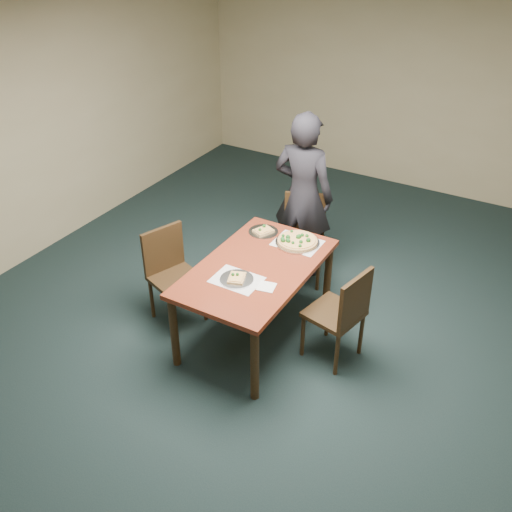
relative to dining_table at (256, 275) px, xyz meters
The scene contains 13 objects.
ground 0.70m from the dining_table, 50.80° to the right, with size 8.00×8.00×0.00m, color black.
room_shell 1.11m from the dining_table, 50.80° to the right, with size 8.00×8.00×8.00m.
dining_table is the anchor object (origin of this frame).
chair_far 1.09m from the dining_table, 93.58° to the left, with size 0.55×0.55×0.91m.
chair_left 0.85m from the dining_table, 169.94° to the right, with size 0.54×0.54×0.91m.
chair_right 0.80m from the dining_table, ahead, with size 0.50×0.50×0.91m.
diner 1.22m from the dining_table, 96.83° to the left, with size 0.63×0.42×1.74m, color black.
placemat_main 0.54m from the dining_table, 75.04° to the left, with size 0.42×0.32×0.00m, color white.
placemat_near 0.28m from the dining_table, 97.11° to the right, with size 0.40×0.30×0.00m, color white.
pizza_pan 0.54m from the dining_table, 75.27° to the left, with size 0.40×0.40×0.07m.
slice_plate_near 0.28m from the dining_table, 97.27° to the right, with size 0.28×0.28×0.05m.
slice_plate_far 0.59m from the dining_table, 113.33° to the left, with size 0.28×0.28×0.06m.
napkin 0.34m from the dining_table, 44.56° to the right, with size 0.14×0.14×0.01m, color white.
Camera 1 is at (1.89, -3.33, 3.45)m, focal length 40.00 mm.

